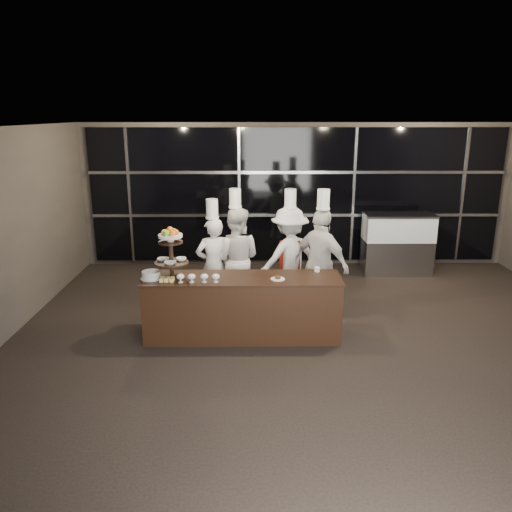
{
  "coord_description": "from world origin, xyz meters",
  "views": [
    {
      "loc": [
        -0.94,
        -5.48,
        3.18
      ],
      "look_at": [
        -0.88,
        1.59,
        1.15
      ],
      "focal_mm": 35.0,
      "sensor_mm": 36.0,
      "label": 1
    }
  ],
  "objects_px": {
    "layer_cake": "(151,275)",
    "chef_a": "(213,264)",
    "display_stand": "(171,249)",
    "chef_c": "(289,257)",
    "chef_d": "(321,263)",
    "display_case": "(398,241)",
    "chef_b": "(236,258)",
    "buffet_counter": "(242,307)"
  },
  "relations": [
    {
      "from": "buffet_counter",
      "to": "display_case",
      "type": "distance_m",
      "value": 4.33
    },
    {
      "from": "chef_a",
      "to": "chef_b",
      "type": "relative_size",
      "value": 0.93
    },
    {
      "from": "display_case",
      "to": "chef_c",
      "type": "distance_m",
      "value": 2.93
    },
    {
      "from": "buffet_counter",
      "to": "display_case",
      "type": "bearing_deg",
      "value": 44.2
    },
    {
      "from": "display_case",
      "to": "chef_b",
      "type": "relative_size",
      "value": 0.69
    },
    {
      "from": "display_case",
      "to": "chef_a",
      "type": "bearing_deg",
      "value": -150.36
    },
    {
      "from": "buffet_counter",
      "to": "display_stand",
      "type": "bearing_deg",
      "value": -179.99
    },
    {
      "from": "chef_a",
      "to": "chef_d",
      "type": "bearing_deg",
      "value": -7.86
    },
    {
      "from": "layer_cake",
      "to": "chef_c",
      "type": "relative_size",
      "value": 0.15
    },
    {
      "from": "layer_cake",
      "to": "display_stand",
      "type": "bearing_deg",
      "value": 9.79
    },
    {
      "from": "layer_cake",
      "to": "chef_d",
      "type": "xyz_separation_m",
      "value": [
        2.52,
        0.79,
        -0.07
      ]
    },
    {
      "from": "display_stand",
      "to": "chef_a",
      "type": "bearing_deg",
      "value": 62.14
    },
    {
      "from": "buffet_counter",
      "to": "chef_d",
      "type": "relative_size",
      "value": 1.37
    },
    {
      "from": "display_stand",
      "to": "layer_cake",
      "type": "distance_m",
      "value": 0.47
    },
    {
      "from": "display_case",
      "to": "chef_c",
      "type": "xyz_separation_m",
      "value": [
        -2.33,
        -1.77,
        0.17
      ]
    },
    {
      "from": "buffet_counter",
      "to": "chef_a",
      "type": "bearing_deg",
      "value": 116.49
    },
    {
      "from": "chef_a",
      "to": "display_case",
      "type": "bearing_deg",
      "value": 29.64
    },
    {
      "from": "chef_b",
      "to": "display_case",
      "type": "bearing_deg",
      "value": 30.51
    },
    {
      "from": "layer_cake",
      "to": "display_case",
      "type": "bearing_deg",
      "value": 34.92
    },
    {
      "from": "layer_cake",
      "to": "chef_d",
      "type": "distance_m",
      "value": 2.64
    },
    {
      "from": "layer_cake",
      "to": "chef_a",
      "type": "bearing_deg",
      "value": 51.88
    },
    {
      "from": "chef_c",
      "to": "buffet_counter",
      "type": "bearing_deg",
      "value": -121.57
    },
    {
      "from": "display_stand",
      "to": "chef_b",
      "type": "relative_size",
      "value": 0.37
    },
    {
      "from": "display_case",
      "to": "chef_a",
      "type": "height_order",
      "value": "chef_a"
    },
    {
      "from": "display_stand",
      "to": "chef_d",
      "type": "xyz_separation_m",
      "value": [
        2.23,
        0.74,
        -0.44
      ]
    },
    {
      "from": "display_stand",
      "to": "chef_c",
      "type": "xyz_separation_m",
      "value": [
        1.77,
        1.25,
        -0.48
      ]
    },
    {
      "from": "display_case",
      "to": "chef_a",
      "type": "xyz_separation_m",
      "value": [
        -3.59,
        -2.04,
        0.14
      ]
    },
    {
      "from": "display_case",
      "to": "chef_b",
      "type": "bearing_deg",
      "value": -149.49
    },
    {
      "from": "layer_cake",
      "to": "chef_c",
      "type": "bearing_deg",
      "value": 32.25
    },
    {
      "from": "display_stand",
      "to": "chef_a",
      "type": "xyz_separation_m",
      "value": [
        0.51,
        0.97,
        -0.52
      ]
    },
    {
      "from": "display_case",
      "to": "chef_d",
      "type": "distance_m",
      "value": 2.95
    },
    {
      "from": "buffet_counter",
      "to": "chef_b",
      "type": "xyz_separation_m",
      "value": [
        -0.13,
        1.11,
        0.41
      ]
    },
    {
      "from": "display_case",
      "to": "layer_cake",
      "type": "bearing_deg",
      "value": -145.08
    },
    {
      "from": "chef_c",
      "to": "chef_d",
      "type": "distance_m",
      "value": 0.69
    },
    {
      "from": "layer_cake",
      "to": "chef_b",
      "type": "bearing_deg",
      "value": 45.0
    },
    {
      "from": "chef_a",
      "to": "chef_d",
      "type": "height_order",
      "value": "chef_d"
    },
    {
      "from": "chef_b",
      "to": "layer_cake",
      "type": "bearing_deg",
      "value": -135.0
    },
    {
      "from": "layer_cake",
      "to": "chef_d",
      "type": "height_order",
      "value": "chef_d"
    },
    {
      "from": "display_stand",
      "to": "chef_d",
      "type": "relative_size",
      "value": 0.36
    },
    {
      "from": "buffet_counter",
      "to": "layer_cake",
      "type": "height_order",
      "value": "layer_cake"
    },
    {
      "from": "chef_a",
      "to": "layer_cake",
      "type": "bearing_deg",
      "value": -128.12
    },
    {
      "from": "layer_cake",
      "to": "display_case",
      "type": "xyz_separation_m",
      "value": [
        4.39,
        3.06,
        -0.29
      ]
    }
  ]
}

